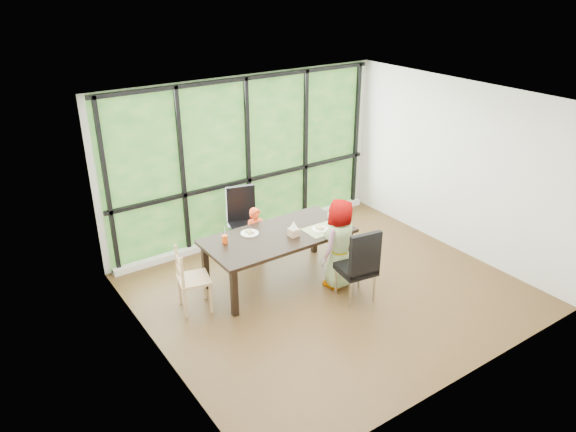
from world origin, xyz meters
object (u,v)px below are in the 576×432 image
object	(u,v)px
chair_window_leather	(244,222)
child_toddler	(256,236)
green_cup	(337,222)
plate_near	(320,229)
chair_end_beech	(194,279)
white_mug	(330,216)
plate_far	(250,233)
dining_table	(278,258)
tissue_box	(294,232)
orange_cup	(225,239)
chair_interior_leather	(356,264)
child_older	(338,244)

from	to	relation	value
chair_window_leather	child_toddler	bearing A→B (deg)	-79.23
child_toddler	green_cup	world-z (taller)	child_toddler
plate_near	green_cup	world-z (taller)	green_cup
plate_near	green_cup	bearing A→B (deg)	-13.12
child_toddler	plate_near	bearing A→B (deg)	-41.26
chair_window_leather	chair_end_beech	xyz separation A→B (m)	(-1.34, -0.97, -0.09)
chair_end_beech	white_mug	world-z (taller)	chair_end_beech
plate_far	white_mug	size ratio (longest dim) A/B	3.57
chair_window_leather	dining_table	bearing A→B (deg)	-76.79
tissue_box	orange_cup	bearing A→B (deg)	158.70
child_toddler	dining_table	bearing A→B (deg)	-76.71
plate_far	green_cup	xyz separation A→B (m)	(1.17, -0.52, 0.06)
orange_cup	chair_interior_leather	bearing A→B (deg)	-40.98
dining_table	chair_interior_leather	world-z (taller)	chair_interior_leather
chair_window_leather	white_mug	xyz separation A→B (m)	(0.93, -0.98, 0.25)
chair_window_leather	child_older	bearing A→B (deg)	-54.43
plate_near	tissue_box	bearing A→B (deg)	173.50
chair_window_leather	white_mug	size ratio (longest dim) A/B	14.88
orange_cup	tissue_box	size ratio (longest dim) A/B	0.91
dining_table	white_mug	size ratio (longest dim) A/B	29.24
child_toddler	child_older	xyz separation A→B (m)	(0.63, -1.19, 0.19)
chair_window_leather	plate_near	bearing A→B (deg)	-50.55
child_older	plate_near	size ratio (longest dim) A/B	5.43
dining_table	chair_end_beech	distance (m)	1.32
chair_window_leather	plate_far	world-z (taller)	chair_window_leather
chair_interior_leather	tissue_box	distance (m)	0.98
chair_interior_leather	dining_table	bearing A→B (deg)	-49.47
plate_far	green_cup	bearing A→B (deg)	-23.81
green_cup	plate_near	bearing A→B (deg)	166.88
white_mug	plate_far	bearing A→B (deg)	170.22
child_toddler	tissue_box	distance (m)	0.86
plate_near	orange_cup	bearing A→B (deg)	163.25
dining_table	chair_window_leather	bearing A→B (deg)	88.44
chair_end_beech	plate_near	distance (m)	1.94
chair_window_leather	green_cup	world-z (taller)	chair_window_leather
dining_table	chair_end_beech	size ratio (longest dim) A/B	2.36
chair_end_beech	child_older	xyz separation A→B (m)	(1.94, -0.61, 0.21)
chair_end_beech	tissue_box	xyz separation A→B (m)	(1.47, -0.19, 0.36)
dining_table	child_older	distance (m)	0.90
chair_interior_leather	tissue_box	xyz separation A→B (m)	(-0.45, 0.83, 0.27)
dining_table	white_mug	distance (m)	1.04
child_toddler	white_mug	xyz separation A→B (m)	(0.96, -0.59, 0.32)
chair_window_leather	tissue_box	world-z (taller)	chair_window_leather
dining_table	orange_cup	xyz separation A→B (m)	(-0.75, 0.19, 0.44)
child_toddler	tissue_box	xyz separation A→B (m)	(0.16, -0.77, 0.34)
orange_cup	chair_end_beech	bearing A→B (deg)	-164.24
chair_interior_leather	plate_near	size ratio (longest dim) A/B	4.45
plate_far	green_cup	size ratio (longest dim) A/B	1.89
chair_end_beech	plate_near	xyz separation A→B (m)	(1.90, -0.24, 0.31)
plate_far	chair_end_beech	bearing A→B (deg)	-167.86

